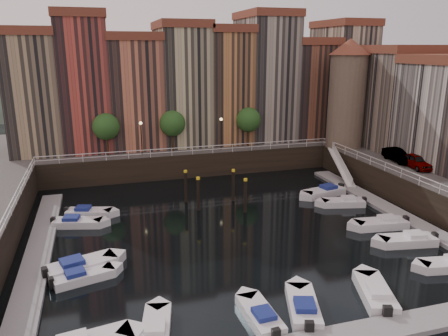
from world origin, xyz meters
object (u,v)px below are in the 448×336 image
object	(u,v)px
corner_tower	(347,92)
boat_left_1	(82,276)
car_b	(399,156)
mooring_pilings	(215,191)
gangway	(341,165)
boat_left_2	(80,266)
car_a	(417,162)

from	to	relation	value
corner_tower	boat_left_1	size ratio (longest dim) A/B	3.09
boat_left_1	car_b	world-z (taller)	car_b
boat_left_1	corner_tower	bearing A→B (deg)	17.52
mooring_pilings	boat_left_1	world-z (taller)	mooring_pilings
corner_tower	mooring_pilings	distance (m)	23.52
mooring_pilings	car_b	world-z (taller)	car_b
gangway	mooring_pilings	world-z (taller)	gangway
mooring_pilings	boat_left_2	bearing A→B (deg)	-141.91
car_a	mooring_pilings	bearing A→B (deg)	-178.83
corner_tower	boat_left_2	bearing A→B (deg)	-149.83
boat_left_1	car_a	size ratio (longest dim) A/B	0.99
corner_tower	boat_left_2	world-z (taller)	corner_tower
corner_tower	gangway	bearing A→B (deg)	-122.80
gangway	boat_left_2	bearing A→B (deg)	-154.00
mooring_pilings	boat_left_2	xyz separation A→B (m)	(-13.00, -10.19, -1.25)
corner_tower	mooring_pilings	bearing A→B (deg)	-155.80
corner_tower	gangway	distance (m)	9.86
car_a	car_b	xyz separation A→B (m)	(-0.13, 2.86, 0.02)
boat_left_1	car_a	distance (m)	35.94
boat_left_1	car_a	xyz separation A→B (m)	(34.67, 8.81, 3.43)
boat_left_2	car_a	xyz separation A→B (m)	(34.83, 7.34, 3.36)
car_b	corner_tower	bearing A→B (deg)	106.22
gangway	car_a	xyz separation A→B (m)	(4.73, -7.34, 1.85)
corner_tower	boat_left_1	distance (m)	40.02
gangway	car_b	bearing A→B (deg)	-44.17
boat_left_2	car_b	bearing A→B (deg)	-1.25
boat_left_1	mooring_pilings	bearing A→B (deg)	27.58
boat_left_1	car_b	bearing A→B (deg)	4.03
mooring_pilings	boat_left_1	xyz separation A→B (m)	(-12.85, -11.66, -1.31)
mooring_pilings	boat_left_1	bearing A→B (deg)	-137.79
car_a	corner_tower	bearing A→B (deg)	107.42
boat_left_2	car_b	xyz separation A→B (m)	(34.70, 10.20, 3.38)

